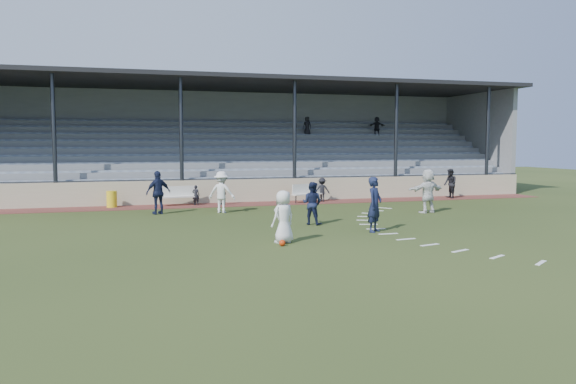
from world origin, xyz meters
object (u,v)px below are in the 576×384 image
object	(u,v)px
trash_bin	(112,199)
football	(282,243)
official	(450,184)
player_navy_lead	(375,205)
bench_left	(178,194)
player_white_lead	(283,217)
bench_right	(308,191)

from	to	relation	value
trash_bin	football	bearing A→B (deg)	-66.63
official	player_navy_lead	bearing A→B (deg)	-38.53
bench_left	football	xyz separation A→B (m)	(2.03, -11.96, -0.49)
bench_left	trash_bin	distance (m)	3.16
trash_bin	official	size ratio (longest dim) A/B	0.48
player_white_lead	official	world-z (taller)	official
trash_bin	official	xyz separation A→B (m)	(18.12, -0.56, 0.43)
trash_bin	football	world-z (taller)	trash_bin
bench_left	trash_bin	size ratio (longest dim) A/B	2.60
player_navy_lead	trash_bin	bearing A→B (deg)	88.53
football	bench_right	bearing A→B (deg)	68.30
trash_bin	player_white_lead	world-z (taller)	player_white_lead
bench_left	trash_bin	xyz separation A→B (m)	(-3.15, 0.04, -0.17)
bench_left	trash_bin	bearing A→B (deg)	171.03
official	bench_left	bearing A→B (deg)	-87.40
trash_bin	official	world-z (taller)	official
bench_right	player_white_lead	xyz separation A→B (m)	(-4.47, -11.19, 0.24)
bench_right	player_white_lead	distance (m)	12.05
player_navy_lead	official	size ratio (longest dim) A/B	1.17
player_navy_lead	bench_left	bearing A→B (deg)	77.07
bench_right	football	xyz separation A→B (m)	(-4.64, -11.67, -0.49)
football	player_white_lead	size ratio (longest dim) A/B	0.12
bench_left	player_navy_lead	world-z (taller)	player_navy_lead
player_white_lead	official	size ratio (longest dim) A/B	1.00
player_white_lead	player_navy_lead	bearing A→B (deg)	173.66
player_navy_lead	bench_right	bearing A→B (deg)	42.61
player_navy_lead	player_white_lead	bearing A→B (deg)	155.98
player_white_lead	official	distance (m)	16.82
football	player_white_lead	world-z (taller)	player_white_lead
trash_bin	player_white_lead	distance (m)	12.71
trash_bin	bench_right	bearing A→B (deg)	-1.93
trash_bin	bench_left	bearing A→B (deg)	-0.73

